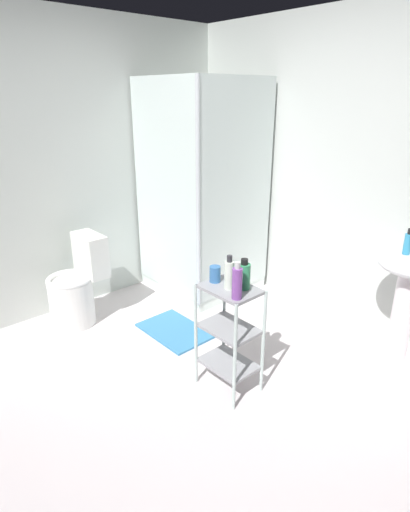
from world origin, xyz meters
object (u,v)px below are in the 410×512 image
pedestal_sink (408,288)px  lotion_bottle_white (229,274)px  bath_mat (175,330)px  storage_cart (229,330)px  shower_stall (202,247)px  conditioner_bottle_purple (237,283)px  hand_soap_bottle (408,243)px  body_wash_bottle_green (244,276)px  rinse_cup (215,274)px  toilet (77,288)px

pedestal_sink → lotion_bottle_white: (-0.60, -1.19, 0.26)m
pedestal_sink → bath_mat: (-1.40, -1.01, -0.57)m
storage_cart → bath_mat: bearing=168.3°
storage_cart → shower_stall: bearing=145.1°
storage_cart → lotion_bottle_white: bearing=-78.6°
pedestal_sink → conditioner_bottle_purple: size_ratio=3.52×
shower_stall → lotion_bottle_white: shower_stall is taller
hand_soap_bottle → body_wash_bottle_green: hand_soap_bottle is taller
body_wash_bottle_green → bath_mat: size_ratio=0.33×
shower_stall → rinse_cup: shower_stall is taller
pedestal_sink → storage_cart: size_ratio=1.09×
bath_mat → lotion_bottle_white: bearing=-12.7°
lotion_bottle_white → body_wash_bottle_green: (0.06, 0.07, -0.01)m
hand_soap_bottle → storage_cart: bearing=-114.2°
shower_stall → lotion_bottle_white: bearing=-35.3°
conditioner_bottle_purple → storage_cart: bearing=149.4°
toilet → conditioner_bottle_purple: bearing=9.3°
lotion_bottle_white → body_wash_bottle_green: size_ratio=1.12×
storage_cart → lotion_bottle_white: (0.00, -0.01, 0.40)m
storage_cart → conditioner_bottle_purple: conditioner_bottle_purple is taller
lotion_bottle_white → rinse_cup: bearing=177.6°
storage_cart → body_wash_bottle_green: (0.06, 0.05, 0.39)m
toilet → conditioner_bottle_purple: size_ratio=3.31×
pedestal_sink → conditioner_bottle_purple: 1.36m
pedestal_sink → body_wash_bottle_green: bearing=-115.8°
hand_soap_bottle → conditioner_bottle_purple: 1.34m
storage_cart → hand_soap_bottle: bearing=65.8°
storage_cart → rinse_cup: rinse_cup is taller
rinse_cup → bath_mat: bearing=165.4°
shower_stall → conditioner_bottle_purple: size_ratio=8.70×
pedestal_sink → rinse_cup: (-0.73, -1.18, 0.21)m
pedestal_sink → body_wash_bottle_green: 1.27m
toilet → rinse_cup: size_ratio=7.27×
shower_stall → pedestal_sink: (1.84, 0.31, 0.12)m
shower_stall → toilet: size_ratio=2.63×
shower_stall → hand_soap_bottle: (1.78, 0.34, 0.43)m
storage_cart → toilet: bearing=-167.0°
toilet → bath_mat: (0.70, 0.51, -0.31)m
pedestal_sink → hand_soap_bottle: size_ratio=4.36×
hand_soap_bottle → lotion_bottle_white: 1.33m
rinse_cup → conditioner_bottle_purple: bearing=-14.6°
lotion_bottle_white → bath_mat: bearing=167.3°
lotion_bottle_white → bath_mat: 1.16m
storage_cart → hand_soap_bottle: size_ratio=3.98×
toilet → hand_soap_bottle: hand_soap_bottle is taller
toilet → lotion_bottle_white: 1.61m
rinse_cup → lotion_bottle_white: bearing=-2.4°
storage_cart → bath_mat: storage_cart is taller
hand_soap_bottle → body_wash_bottle_green: 1.24m
toilet → bath_mat: bearing=36.1°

